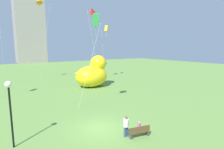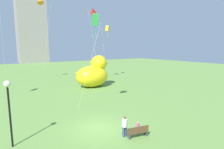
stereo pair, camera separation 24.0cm
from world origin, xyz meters
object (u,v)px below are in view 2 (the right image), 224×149
object	(u,v)px
lamppost	(8,98)
kite_orange	(40,0)
person_adult	(125,125)
giant_inflatable_duck	(93,74)
person_child	(138,127)
kite_green	(95,20)
kite_yellow	(107,29)
kite_red	(93,11)
park_bench	(138,132)

from	to	relation	value
lamppost	kite_orange	world-z (taller)	kite_orange
person_adult	giant_inflatable_duck	size ratio (longest dim) A/B	0.25
person_child	kite_green	size ratio (longest dim) A/B	0.10
person_child	kite_yellow	world-z (taller)	kite_yellow
kite_yellow	kite_green	bearing A→B (deg)	-125.82
person_adult	kite_green	size ratio (longest dim) A/B	0.16
giant_inflatable_duck	kite_green	xyz separation A→B (m)	(-5.05, -10.26, 7.00)
person_adult	lamppost	bearing A→B (deg)	156.41
kite_green	person_child	bearing A→B (deg)	-88.62
giant_inflatable_duck	kite_red	xyz separation A→B (m)	(1.73, 3.10, 10.87)
park_bench	kite_yellow	xyz separation A→B (m)	(11.55, 22.48, 9.95)
park_bench	giant_inflatable_duck	bearing A→B (deg)	72.76
giant_inflatable_duck	park_bench	bearing A→B (deg)	-107.24
kite_orange	kite_green	size ratio (longest dim) A/B	1.55
person_child	kite_yellow	distance (m)	26.59
person_adult	person_child	bearing A→B (deg)	-10.97
person_child	lamppost	xyz separation A→B (m)	(-8.22, 3.31, 2.80)
kite_yellow	kite_orange	bearing A→B (deg)	169.96
park_bench	person_child	size ratio (longest dim) A/B	1.69
park_bench	person_child	bearing A→B (deg)	48.70
park_bench	lamppost	xyz separation A→B (m)	(-7.82, 3.77, 2.87)
kite_yellow	kite_red	xyz separation A→B (m)	(-4.52, -2.30, 2.70)
park_bench	kite_yellow	bearing A→B (deg)	62.81
person_child	kite_red	bearing A→B (deg)	71.43
kite_yellow	kite_red	size ratio (longest dim) A/B	0.80
kite_yellow	kite_green	world-z (taller)	kite_yellow
giant_inflatable_duck	kite_yellow	size ratio (longest dim) A/B	0.58
person_child	park_bench	bearing A→B (deg)	-131.30
lamppost	kite_orange	size ratio (longest dim) A/B	0.29
kite_yellow	kite_orange	size ratio (longest dim) A/B	0.72
lamppost	kite_red	bearing A→B (deg)	47.86
kite_orange	kite_green	distance (m)	18.71
giant_inflatable_duck	kite_yellow	world-z (taller)	kite_yellow
lamppost	kite_red	world-z (taller)	kite_red
kite_yellow	person_child	bearing A→B (deg)	-116.85
person_adult	person_child	size ratio (longest dim) A/B	1.64
lamppost	kite_red	distance (m)	24.20
person_child	lamppost	world-z (taller)	lamppost
person_adult	giant_inflatable_duck	xyz separation A→B (m)	(6.03, 16.40, 1.37)
kite_green	giant_inflatable_duck	bearing A→B (deg)	63.79
person_adult	kite_green	xyz separation A→B (m)	(0.98, 6.14, 8.38)
person_child	lamppost	size ratio (longest dim) A/B	0.22
person_child	kite_red	size ratio (longest dim) A/B	0.07
park_bench	kite_green	xyz separation A→B (m)	(0.25, 6.82, 8.79)
park_bench	person_adult	bearing A→B (deg)	137.17
kite_yellow	person_adult	bearing A→B (deg)	-119.38
park_bench	kite_orange	distance (m)	28.51
giant_inflatable_duck	kite_orange	world-z (taller)	kite_orange
kite_orange	kite_red	bearing A→B (deg)	-29.59
person_child	person_adult	bearing A→B (deg)	169.03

